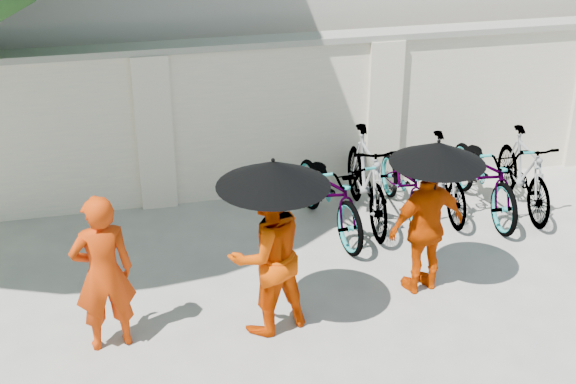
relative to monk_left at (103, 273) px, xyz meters
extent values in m
plane|color=#AFAA9B|center=(1.72, -0.16, -0.79)|extent=(80.00, 80.00, 0.00)
cube|color=beige|center=(2.72, 3.04, 0.21)|extent=(20.00, 0.30, 2.00)
cube|color=#BDB6A7|center=(3.72, 6.84, 0.81)|extent=(14.00, 6.00, 3.20)
imported|color=#C73305|center=(0.00, 0.00, 0.00)|extent=(0.63, 0.47, 1.58)
imported|color=#E34200|center=(1.53, -0.05, 0.03)|extent=(0.95, 0.83, 1.64)
cylinder|color=black|center=(1.58, -0.13, 0.52)|extent=(0.02, 0.02, 0.76)
cone|color=black|center=(1.58, -0.13, 0.90)|extent=(1.05, 1.05, 0.24)
imported|color=#CB3C00|center=(3.28, 0.26, -0.04)|extent=(0.93, 0.54, 1.49)
cylinder|color=black|center=(3.30, 0.18, 0.44)|extent=(0.02, 0.02, 0.76)
cone|color=black|center=(3.30, 0.18, 0.81)|extent=(0.95, 0.95, 0.22)
imported|color=gray|center=(2.68, 1.78, -0.29)|extent=(0.90, 1.98, 1.01)
imported|color=gray|center=(3.19, 1.93, -0.22)|extent=(0.66, 1.92, 1.13)
imported|color=gray|center=(3.70, 1.95, -0.35)|extent=(0.64, 1.70, 0.88)
imported|color=gray|center=(4.20, 1.93, -0.30)|extent=(0.55, 1.64, 0.97)
imported|color=gray|center=(4.71, 1.82, -0.28)|extent=(0.74, 1.95, 1.02)
imported|color=gray|center=(5.22, 1.77, -0.28)|extent=(0.66, 1.73, 1.02)
camera|label=1|loc=(0.22, -6.54, 3.84)|focal=50.00mm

